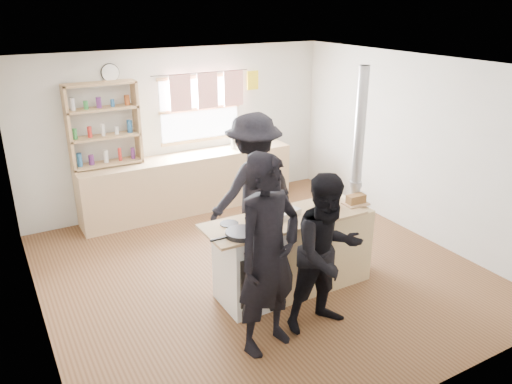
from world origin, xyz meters
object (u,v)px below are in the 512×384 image
Objects in this scene: thermos at (233,139)px; roast_tray at (281,212)px; bread_board at (356,200)px; cooking_island at (294,252)px; person_near_right at (327,253)px; person_far at (253,188)px; skillet_greens at (242,233)px; stockpot_counter at (326,198)px; person_near_left at (268,256)px; flue_heater at (353,222)px; stockpot_stove at (259,210)px.

roast_tray is at bearing -106.26° from thermos.
cooking_island is at bearing 173.38° from bread_board.
person_near_right is 1.68m from person_far.
stockpot_counter is (1.21, 0.22, 0.07)m from skillet_greens.
cooking_island is 0.53m from roast_tray.
person_near_left reaches higher than person_far.
roast_tray is at bearing 177.43° from flue_heater.
stockpot_stove is 0.96m from person_near_left.
person_far is (0.75, 1.10, -0.01)m from skillet_greens.
person_near_left is at bearing -128.80° from roast_tray.
skillet_greens is 1.67m from flue_heater.
stockpot_counter reaches higher than roast_tray.
skillet_greens is 0.88m from person_near_right.
person_near_left reaches higher than thermos.
roast_tray is at bearing 93.75° from person_near_right.
person_far is at bearing 90.60° from cooking_island.
bread_board is 1.12m from person_near_right.
stockpot_counter is at bearing 109.53° from person_far.
flue_heater reaches higher than cooking_island.
stockpot_counter is at bearing -94.05° from thermos.
stockpot_counter is 0.15× the size of person_far.
person_near_right is at bearing -41.89° from skillet_greens.
stockpot_stove is (-0.24, 0.06, 0.05)m from roast_tray.
skillet_greens is (-0.76, -0.16, 0.49)m from cooking_island.
stockpot_stove is at bearing 109.09° from person_near_right.
skillet_greens is at bearing -167.94° from cooking_island.
stockpot_stove is 0.94m from person_near_right.
cooking_island is 0.83m from person_near_right.
skillet_greens reaches higher than cooking_island.
person_near_left reaches higher than stockpot_stove.
thermos is 2.72m from stockpot_counter.
bread_board is at bearing -125.21° from flue_heater.
cooking_island is 8.26× the size of stockpot_stove.
stockpot_stove is 0.83× the size of bread_board.
stockpot_counter is at bearing 19.20° from person_near_left.
person_near_right is at bearing -88.24° from roast_tray.
cooking_island is at bearing 83.35° from person_near_right.
roast_tray is 0.94m from bread_board.
person_far is at bearing 117.91° from stockpot_counter.
skillet_greens is 0.14× the size of flue_heater.
person_near_right is (0.02, -0.81, -0.14)m from roast_tray.
roast_tray is (-0.14, 0.07, 0.50)m from cooking_island.
flue_heater is at bearing -85.44° from thermos.
stockpot_counter is 1.01× the size of bread_board.
roast_tray is 0.60m from stockpot_counter.
thermos is 2.81m from roast_tray.
person_far is (-0.88, 0.91, 0.31)m from flue_heater.
stockpot_stove is 0.84m from stockpot_counter.
thermos is at bearing 54.55° from person_near_left.
roast_tray is 0.21× the size of person_far.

